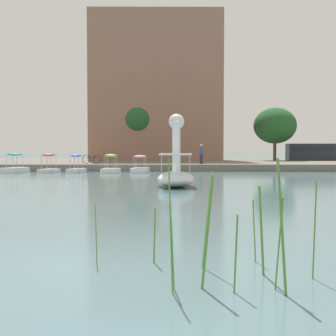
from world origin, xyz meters
The scene contains 15 objects.
ground_plane centered at (0.00, 0.00, 0.00)m, with size 598.56×598.56×0.00m, color slate.
shore_bank_far centered at (0.00, 39.85, 0.27)m, with size 127.30×24.96×0.55m, color #6B665B.
swan_boat centered at (1.30, 13.75, 0.81)m, with size 1.78×3.31×3.43m.
pedal_boat_pink centered at (-1.24, 25.53, 0.41)m, with size 1.31×2.20×1.32m.
pedal_boat_lime centered at (-3.39, 25.50, 0.39)m, with size 1.30×2.11×1.39m.
pedal_boat_blue centered at (-6.01, 25.71, 0.42)m, with size 1.20×1.94×1.38m.
pedal_boat_red centered at (-8.03, 25.61, 0.48)m, with size 1.36×1.89×1.43m.
pedal_boat_teal centered at (-10.53, 25.45, 0.40)m, with size 1.66×2.29×1.48m.
tree_broadleaf_behind_dock centered at (12.47, 40.93, 4.37)m, with size 6.39×6.42×5.79m.
tree_broadleaf_right centered at (-2.51, 40.51, 4.88)m, with size 5.12×6.05×6.64m.
person_on_path centered at (3.55, 29.10, 1.43)m, with size 0.29×0.29×1.64m.
bicycle_parked centered at (-5.60, 29.67, 0.93)m, with size 1.70×0.51×0.76m.
parked_van centered at (16.20, 40.35, 1.55)m, with size 5.03×2.02×1.84m.
apartment_block centered at (-0.59, 42.13, 8.46)m, with size 14.08×8.01×15.81m, color #996B56.
reed_clump_foreground centered at (2.13, -0.47, 0.64)m, with size 4.15×1.55×1.58m.
Camera 1 is at (1.09, -5.80, 1.66)m, focal length 45.33 mm.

